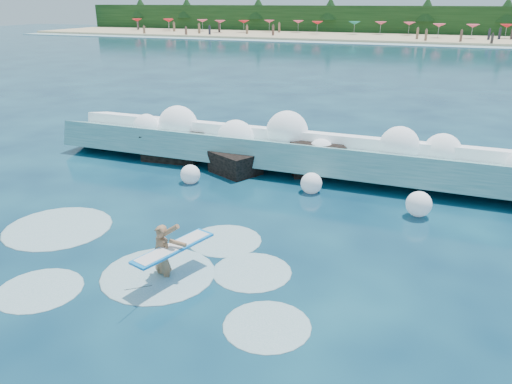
# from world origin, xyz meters

# --- Properties ---
(ground) EXTENTS (200.00, 200.00, 0.00)m
(ground) POSITION_xyz_m (0.00, 0.00, 0.00)
(ground) COLOR #07223B
(ground) RESTS_ON ground
(beach) EXTENTS (140.00, 20.00, 0.40)m
(beach) POSITION_xyz_m (0.00, 78.00, 0.20)
(beach) COLOR tan
(beach) RESTS_ON ground
(wet_band) EXTENTS (140.00, 5.00, 0.08)m
(wet_band) POSITION_xyz_m (0.00, 67.00, 0.04)
(wet_band) COLOR silver
(wet_band) RESTS_ON ground
(treeline) EXTENTS (140.00, 4.00, 5.00)m
(treeline) POSITION_xyz_m (0.00, 88.00, 2.50)
(treeline) COLOR black
(treeline) RESTS_ON ground
(breaking_wave) EXTENTS (19.80, 3.01, 1.71)m
(breaking_wave) POSITION_xyz_m (1.18, 7.83, 0.60)
(breaking_wave) COLOR teal
(breaking_wave) RESTS_ON ground
(rock_cluster) EXTENTS (8.04, 3.23, 1.29)m
(rock_cluster) POSITION_xyz_m (-1.46, 7.22, 0.41)
(rock_cluster) COLOR black
(rock_cluster) RESTS_ON ground
(surfer_with_board) EXTENTS (1.14, 2.79, 1.54)m
(surfer_with_board) POSITION_xyz_m (0.45, -0.93, 0.57)
(surfer_with_board) COLOR #9F6F4A
(surfer_with_board) RESTS_ON ground
(wave_spray) EXTENTS (15.23, 4.57, 2.12)m
(wave_spray) POSITION_xyz_m (1.18, 7.73, 1.06)
(wave_spray) COLOR white
(wave_spray) RESTS_ON ground
(surf_foam) EXTENTS (9.38, 5.63, 0.15)m
(surf_foam) POSITION_xyz_m (-0.95, -0.37, 0.00)
(surf_foam) COLOR silver
(surf_foam) RESTS_ON ground
(beach_umbrellas) EXTENTS (110.05, 6.88, 0.50)m
(beach_umbrellas) POSITION_xyz_m (-0.00, 79.98, 2.25)
(beach_umbrellas) COLOR red
(beach_umbrellas) RESTS_ON ground
(beachgoers) EXTENTS (106.00, 13.70, 1.94)m
(beachgoers) POSITION_xyz_m (-1.74, 74.06, 1.04)
(beachgoers) COLOR #3F332D
(beachgoers) RESTS_ON ground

